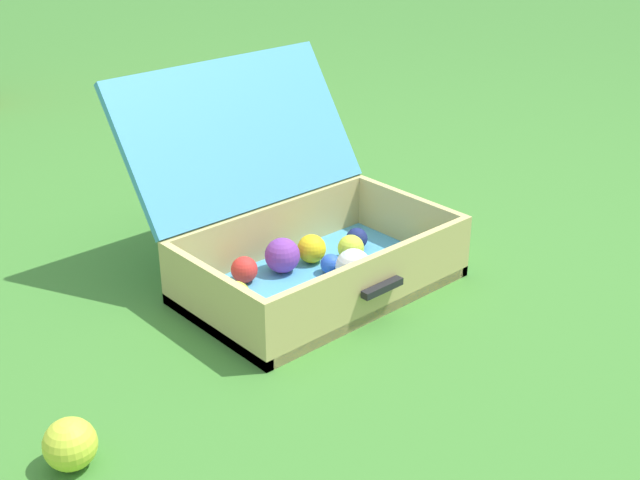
# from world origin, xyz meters

# --- Properties ---
(ground_plane) EXTENTS (16.00, 16.00, 0.00)m
(ground_plane) POSITION_xyz_m (0.00, 0.00, 0.00)
(ground_plane) COLOR #3D7A2D
(open_suitcase) EXTENTS (0.62, 0.61, 0.47)m
(open_suitcase) POSITION_xyz_m (-0.04, 0.15, 0.11)
(open_suitcase) COLOR #4799C6
(open_suitcase) RESTS_ON ground
(stray_ball_on_grass) EXTENTS (0.09, 0.09, 0.09)m
(stray_ball_on_grass) POSITION_xyz_m (-0.76, -0.11, 0.05)
(stray_ball_on_grass) COLOR #CCDB38
(stray_ball_on_grass) RESTS_ON ground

